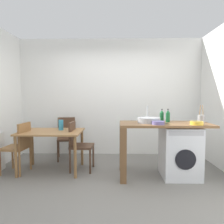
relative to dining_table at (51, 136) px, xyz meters
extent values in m
plane|color=slate|center=(1.03, -0.58, -0.64)|extent=(5.46, 5.46, 0.00)
cube|color=white|center=(1.03, 1.17, 0.71)|extent=(4.60, 0.10, 2.70)
cube|color=#9E7042|center=(0.00, 0.00, 0.08)|extent=(1.10, 0.76, 0.03)
cylinder|color=brown|center=(-0.50, -0.33, -0.29)|extent=(0.05, 0.05, 0.71)
cylinder|color=brown|center=(0.50, -0.33, -0.29)|extent=(0.05, 0.05, 0.71)
cylinder|color=brown|center=(-0.50, 0.33, -0.29)|extent=(0.05, 0.05, 0.71)
cylinder|color=brown|center=(0.50, 0.33, -0.29)|extent=(0.05, 0.05, 0.71)
cube|color=olive|center=(-0.62, -0.10, -0.19)|extent=(0.43, 0.43, 0.04)
cube|color=olive|center=(-0.44, -0.12, 0.03)|extent=(0.07, 0.38, 0.45)
cylinder|color=olive|center=(-0.82, -0.26, -0.42)|extent=(0.04, 0.04, 0.45)
cylinder|color=olive|center=(-0.78, 0.10, -0.42)|extent=(0.04, 0.04, 0.45)
cylinder|color=olive|center=(-0.46, -0.30, -0.42)|extent=(0.04, 0.04, 0.45)
cylinder|color=olive|center=(-0.42, 0.06, -0.42)|extent=(0.04, 0.04, 0.45)
cube|color=#4C3323|center=(0.55, 0.05, -0.19)|extent=(0.41, 0.41, 0.04)
cube|color=#4C3323|center=(0.37, 0.06, 0.03)|extent=(0.05, 0.38, 0.45)
cylinder|color=#4C3323|center=(0.74, 0.22, -0.42)|extent=(0.04, 0.04, 0.45)
cylinder|color=#4C3323|center=(0.72, -0.14, -0.42)|extent=(0.04, 0.04, 0.45)
cylinder|color=#4C3323|center=(0.38, 0.24, -0.42)|extent=(0.04, 0.04, 0.45)
cylinder|color=#4C3323|center=(0.36, -0.12, -0.42)|extent=(0.04, 0.04, 0.45)
cube|color=#4C3323|center=(0.10, 0.70, -0.19)|extent=(0.48, 0.48, 0.04)
cube|color=#4C3323|center=(0.06, 0.87, 0.03)|extent=(0.38, 0.13, 0.45)
cylinder|color=#4C3323|center=(0.32, 0.57, -0.42)|extent=(0.04, 0.04, 0.45)
cylinder|color=#4C3323|center=(-0.03, 0.48, -0.42)|extent=(0.04, 0.04, 0.45)
cylinder|color=#4C3323|center=(0.23, 0.92, -0.42)|extent=(0.04, 0.04, 0.45)
cylinder|color=#4C3323|center=(-0.12, 0.83, -0.42)|extent=(0.04, 0.04, 0.45)
cube|color=brown|center=(2.00, -0.21, 0.26)|extent=(1.50, 0.68, 0.04)
cube|color=brown|center=(1.30, -0.50, -0.20)|extent=(0.10, 0.10, 0.88)
cube|color=brown|center=(1.30, 0.08, -0.20)|extent=(0.10, 0.10, 0.88)
cube|color=silver|center=(2.26, -0.21, -0.21)|extent=(0.60, 0.60, 0.86)
cylinder|color=black|center=(2.26, -0.51, -0.26)|extent=(0.32, 0.02, 0.32)
cube|color=#B2B2B7|center=(2.26, -0.51, 0.16)|extent=(0.54, 0.01, 0.08)
cylinder|color=#9EA0A5|center=(1.73, -0.21, 0.32)|extent=(0.38, 0.38, 0.09)
cylinder|color=#B2B2B7|center=(1.73, -0.03, 0.42)|extent=(0.02, 0.02, 0.28)
cylinder|color=#19592D|center=(1.99, -0.04, 0.36)|extent=(0.07, 0.07, 0.16)
cone|color=#19592D|center=(1.99, -0.04, 0.46)|extent=(0.06, 0.06, 0.04)
cylinder|color=#262626|center=(1.99, -0.04, 0.49)|extent=(0.03, 0.03, 0.02)
cylinder|color=#19592D|center=(2.08, -0.11, 0.36)|extent=(0.07, 0.07, 0.16)
cone|color=#19592D|center=(2.08, -0.11, 0.46)|extent=(0.06, 0.06, 0.05)
cylinder|color=#262626|center=(2.08, -0.11, 0.50)|extent=(0.03, 0.03, 0.02)
cylinder|color=slate|center=(1.85, -0.41, 0.30)|extent=(0.20, 0.20, 0.06)
cylinder|color=#3D375B|center=(1.85, -0.41, 0.32)|extent=(0.16, 0.16, 0.03)
cylinder|color=gray|center=(2.63, -0.16, 0.34)|extent=(0.11, 0.11, 0.13)
cylinder|color=#99724C|center=(2.61, -0.15, 0.49)|extent=(0.01, 0.04, 0.18)
cylinder|color=#99724C|center=(2.65, -0.17, 0.49)|extent=(0.01, 0.05, 0.18)
cylinder|color=gold|center=(2.45, -0.43, 0.30)|extent=(0.20, 0.20, 0.05)
cylinder|color=olive|center=(2.45, -0.43, 0.32)|extent=(0.16, 0.16, 0.03)
cylinder|color=teal|center=(0.15, 0.10, 0.19)|extent=(0.09, 0.09, 0.19)
cube|color=#B2B2B7|center=(1.95, -0.31, 0.28)|extent=(0.15, 0.06, 0.01)
cube|color=#262628|center=(1.95, -0.31, 0.28)|extent=(0.15, 0.06, 0.01)
camera|label=1|loc=(1.19, -3.56, 0.71)|focal=31.98mm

